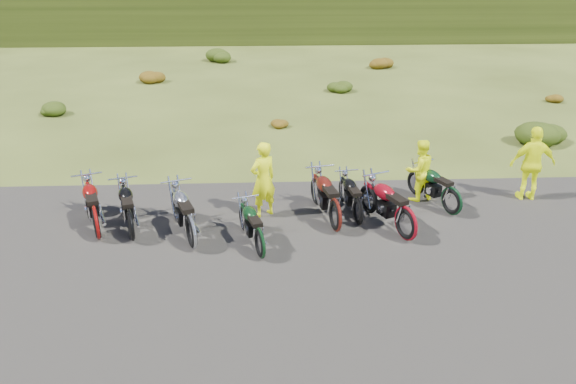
{
  "coord_description": "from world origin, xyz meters",
  "views": [
    {
      "loc": [
        -0.89,
        -10.25,
        5.96
      ],
      "look_at": [
        -0.38,
        1.21,
        0.95
      ],
      "focal_mm": 35.0,
      "sensor_mm": 36.0,
      "label": 1
    }
  ],
  "objects_px": {
    "motorcycle_7": "(450,215)",
    "person_middle": "(263,181)",
    "motorcycle_0": "(133,241)",
    "motorcycle_3": "(193,249)"
  },
  "relations": [
    {
      "from": "motorcycle_3",
      "to": "person_middle",
      "type": "xyz_separation_m",
      "value": [
        1.54,
        1.55,
        0.92
      ]
    },
    {
      "from": "motorcycle_3",
      "to": "motorcycle_0",
      "type": "bearing_deg",
      "value": 52.25
    },
    {
      "from": "motorcycle_3",
      "to": "person_middle",
      "type": "distance_m",
      "value": 2.37
    },
    {
      "from": "person_middle",
      "to": "motorcycle_3",
      "type": "bearing_deg",
      "value": 12.12
    },
    {
      "from": "person_middle",
      "to": "motorcycle_0",
      "type": "bearing_deg",
      "value": -11.98
    },
    {
      "from": "motorcycle_0",
      "to": "person_middle",
      "type": "relative_size",
      "value": 1.11
    },
    {
      "from": "motorcycle_7",
      "to": "person_middle",
      "type": "distance_m",
      "value": 4.61
    },
    {
      "from": "motorcycle_3",
      "to": "motorcycle_7",
      "type": "bearing_deg",
      "value": -97.4
    },
    {
      "from": "motorcycle_0",
      "to": "person_middle",
      "type": "height_order",
      "value": "person_middle"
    },
    {
      "from": "motorcycle_0",
      "to": "motorcycle_7",
      "type": "height_order",
      "value": "motorcycle_0"
    }
  ]
}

